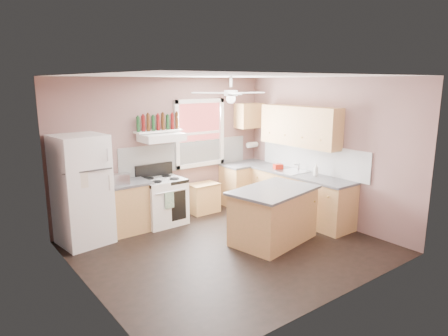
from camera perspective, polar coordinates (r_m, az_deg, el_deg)
floor at (r=6.55m, az=0.91°, el=-11.31°), size 4.50×4.50×0.00m
ceiling at (r=6.01m, az=1.00°, el=13.03°), size 4.50×4.50×0.00m
wall_back at (r=7.80m, az=-8.30°, el=2.76°), size 4.50×0.05×2.70m
wall_right at (r=7.73m, az=14.34°, el=2.42°), size 0.05×4.00×2.70m
wall_left at (r=5.09m, az=-19.63°, el=-2.90°), size 0.05×4.00×2.70m
backsplash_back at (r=8.02m, az=-5.31°, el=1.83°), size 2.90×0.03×0.55m
backsplash_right at (r=7.92m, az=12.40°, el=1.45°), size 0.03×2.60×0.55m
window_view at (r=8.12m, az=-3.56°, el=5.01°), size 1.00×0.02×1.20m
window_frame at (r=8.09m, az=-3.45°, el=4.99°), size 1.16×0.07×1.36m
refrigerator at (r=6.86m, az=-19.66°, el=-2.98°), size 0.85×0.83×1.80m
base_cabinet_left at (r=7.28m, az=-14.15°, el=-5.63°), size 0.90×0.60×0.86m
counter_left at (r=7.16m, az=-14.33°, el=-2.20°), size 0.92×0.62×0.04m
toaster at (r=7.02m, az=-14.41°, el=-1.56°), size 0.32×0.26×0.18m
stove at (r=7.55m, az=-8.75°, el=-4.75°), size 0.78×0.65×0.86m
range_hood at (r=7.41m, az=-8.88°, el=4.36°), size 0.78×0.50×0.14m
bottle_shelf at (r=7.51m, az=-9.34°, el=5.21°), size 0.90×0.26×0.03m
cart at (r=8.16m, az=-2.94°, el=-4.31°), size 0.60×0.40×0.59m
base_cabinet_corner at (r=8.71m, az=3.06°, el=-2.33°), size 1.00×0.60×0.86m
base_cabinet_right at (r=7.88m, az=10.80°, el=-4.10°), size 0.60×2.20×0.86m
counter_corner at (r=8.61m, az=3.10°, el=0.57°), size 1.02×0.62×0.04m
counter_right at (r=7.76m, az=10.88°, el=-0.93°), size 0.62×2.22×0.04m
sink at (r=7.89m, az=9.81°, el=-0.56°), size 0.55×0.45×0.03m
faucet at (r=7.99m, az=10.61°, el=0.12°), size 0.03×0.03×0.14m
upper_cabinet_right at (r=7.84m, az=10.74°, el=5.90°), size 0.33×1.80×0.76m
upper_cabinet_corner at (r=8.69m, az=3.63°, el=7.48°), size 0.60×0.33×0.52m
paper_towel at (r=8.87m, az=4.04°, el=3.34°), size 0.26×0.12×0.12m
island at (r=6.72m, az=7.06°, el=-6.86°), size 1.51×1.11×0.86m
island_top at (r=6.59m, az=7.16°, el=-3.16°), size 1.60×1.20×0.04m
ceiling_fan_hub at (r=6.01m, az=0.99°, el=10.64°), size 0.20×0.20×0.08m
soap_bottle at (r=7.59m, az=13.00°, el=-0.24°), size 0.10×0.10×0.24m
red_caddy at (r=8.07m, az=7.74°, el=0.21°), size 0.21×0.17×0.10m
wine_bottles at (r=7.49m, az=-9.35°, el=6.43°), size 0.86×0.06×0.31m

